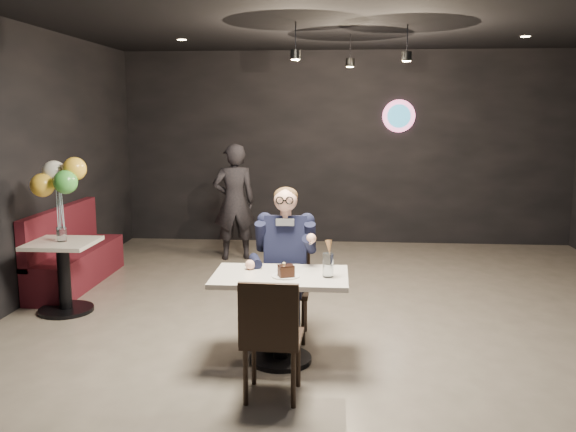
# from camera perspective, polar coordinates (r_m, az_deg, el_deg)

# --- Properties ---
(floor) EXTENTS (9.00, 9.00, 0.00)m
(floor) POSITION_cam_1_polar(r_m,az_deg,el_deg) (5.54, 5.95, -12.17)
(floor) COLOR slate
(floor) RESTS_ON ground
(wall_sign) EXTENTS (0.50, 0.06, 0.50)m
(wall_sign) POSITION_cam_1_polar(r_m,az_deg,el_deg) (9.66, 10.33, 9.19)
(wall_sign) COLOR pink
(wall_sign) RESTS_ON floor
(pendant_lights) EXTENTS (1.40, 1.20, 0.36)m
(pendant_lights) POSITION_cam_1_polar(r_m,az_deg,el_deg) (7.19, 5.97, 16.21)
(pendant_lights) COLOR black
(pendant_lights) RESTS_ON floor
(main_table) EXTENTS (1.10, 0.70, 0.75)m
(main_table) POSITION_cam_1_polar(r_m,az_deg,el_deg) (5.11, -0.71, -9.54)
(main_table) COLOR silver
(main_table) RESTS_ON floor
(chair_far) EXTENTS (0.42, 0.46, 0.92)m
(chair_far) POSITION_cam_1_polar(r_m,az_deg,el_deg) (5.60, -0.20, -6.88)
(chair_far) COLOR black
(chair_far) RESTS_ON floor
(chair_near) EXTENTS (0.44, 0.48, 0.92)m
(chair_near) POSITION_cam_1_polar(r_m,az_deg,el_deg) (4.49, -1.45, -11.14)
(chair_near) COLOR black
(chair_near) RESTS_ON floor
(seated_man) EXTENTS (0.60, 0.80, 1.44)m
(seated_man) POSITION_cam_1_polar(r_m,az_deg,el_deg) (5.53, -0.20, -4.29)
(seated_man) COLOR black
(seated_man) RESTS_ON floor
(dessert_plate) EXTENTS (0.23, 0.23, 0.01)m
(dessert_plate) POSITION_cam_1_polar(r_m,az_deg,el_deg) (4.92, -0.22, -5.63)
(dessert_plate) COLOR white
(dessert_plate) RESTS_ON main_table
(cake_slice) EXTENTS (0.14, 0.13, 0.08)m
(cake_slice) POSITION_cam_1_polar(r_m,az_deg,el_deg) (4.88, -0.18, -5.19)
(cake_slice) COLOR black
(cake_slice) RESTS_ON dessert_plate
(mint_leaf) EXTENTS (0.05, 0.04, 0.01)m
(mint_leaf) POSITION_cam_1_polar(r_m,az_deg,el_deg) (4.88, 0.18, -4.74)
(mint_leaf) COLOR #2E8E35
(mint_leaf) RESTS_ON cake_slice
(sundae_glass) EXTENTS (0.09, 0.09, 0.20)m
(sundae_glass) POSITION_cam_1_polar(r_m,az_deg,el_deg) (4.90, 3.77, -4.60)
(sundae_glass) COLOR silver
(sundae_glass) RESTS_ON main_table
(wafer_cone) EXTENTS (0.07, 0.07, 0.12)m
(wafer_cone) POSITION_cam_1_polar(r_m,az_deg,el_deg) (4.89, 3.87, -2.95)
(wafer_cone) COLOR tan
(wafer_cone) RESTS_ON sundae_glass
(booth_bench) EXTENTS (0.47, 1.88, 0.94)m
(booth_bench) POSITION_cam_1_polar(r_m,az_deg,el_deg) (7.73, -19.21, -2.71)
(booth_bench) COLOR #3F0D15
(booth_bench) RESTS_ON floor
(side_table) EXTENTS (0.64, 0.64, 0.81)m
(side_table) POSITION_cam_1_polar(r_m,az_deg,el_deg) (6.74, -20.22, -5.13)
(side_table) COLOR silver
(side_table) RESTS_ON floor
(balloon_vase) EXTENTS (0.10, 0.10, 0.15)m
(balloon_vase) POSITION_cam_1_polar(r_m,az_deg,el_deg) (6.65, -20.43, -1.61)
(balloon_vase) COLOR silver
(balloon_vase) RESTS_ON side_table
(balloon_bunch) EXTENTS (0.43, 0.43, 0.72)m
(balloon_bunch) POSITION_cam_1_polar(r_m,az_deg,el_deg) (6.58, -20.65, 2.09)
(balloon_bunch) COLOR yellow
(balloon_bunch) RESTS_ON balloon_vase
(passerby) EXTENTS (0.68, 0.55, 1.63)m
(passerby) POSITION_cam_1_polar(r_m,az_deg,el_deg) (8.57, -5.05, 1.31)
(passerby) COLOR black
(passerby) RESTS_ON floor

